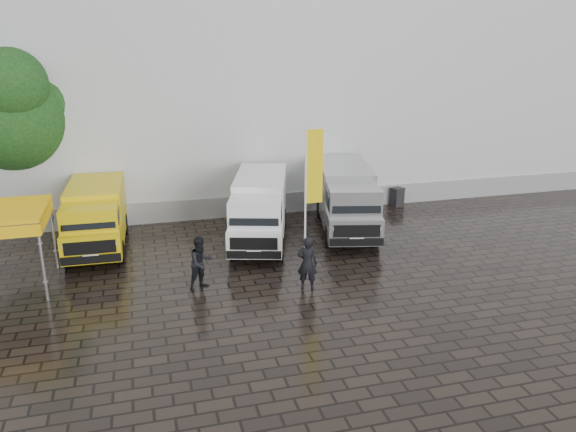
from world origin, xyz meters
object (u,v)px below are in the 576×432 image
object	(u,v)px
van_yellow	(96,219)
van_white	(260,211)
flagpole	(310,190)
person_tent	(201,263)
wheelie_bin	(397,197)
person_front	(307,263)
van_silver	(346,200)

from	to	relation	value
van_yellow	van_white	world-z (taller)	van_white
flagpole	van_yellow	bearing A→B (deg)	149.87
van_white	person_tent	distance (m)	4.99
flagpole	wheelie_bin	size ratio (longest dim) A/B	5.82
person_front	person_tent	world-z (taller)	person_front
van_white	person_front	bearing A→B (deg)	-67.46
van_silver	person_front	bearing A→B (deg)	-109.22
person_tent	flagpole	bearing A→B (deg)	-22.60
flagpole	person_front	distance (m)	2.65
wheelie_bin	person_front	world-z (taller)	person_front
wheelie_bin	person_tent	world-z (taller)	person_tent
van_yellow	person_front	distance (m)	9.26
flagpole	person_tent	bearing A→B (deg)	-174.02
person_tent	person_front	bearing A→B (deg)	-45.22
van_white	van_silver	xyz separation A→B (m)	(4.00, 0.38, 0.06)
van_white	flagpole	distance (m)	4.15
van_white	wheelie_bin	size ratio (longest dim) A/B	6.57
van_white	wheelie_bin	xyz separation A→B (m)	(7.90, 3.26, -0.87)
wheelie_bin	person_front	bearing A→B (deg)	-146.65
van_silver	flagpole	distance (m)	5.21
van_white	van_silver	world-z (taller)	van_silver
van_yellow	person_front	xyz separation A→B (m)	(7.12, -5.91, -0.33)
person_front	person_tent	size ratio (longest dim) A/B	1.02
van_yellow	flagpole	world-z (taller)	flagpole
van_yellow	flagpole	size ratio (longest dim) A/B	1.01
van_white	person_tent	bearing A→B (deg)	-109.77
van_yellow	wheelie_bin	bearing A→B (deg)	11.16
van_white	person_front	size ratio (longest dim) A/B	3.26
person_front	person_tent	distance (m)	3.63
person_tent	van_yellow	bearing A→B (deg)	98.23
van_white	flagpole	world-z (taller)	flagpole
van_yellow	van_white	distance (m)	6.63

